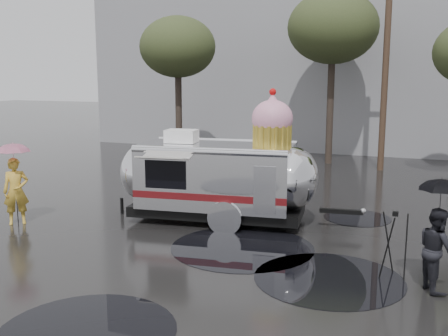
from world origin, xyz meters
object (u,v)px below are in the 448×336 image
at_px(person_left, 16,191).
at_px(airstream_trailer, 221,174).
at_px(tripod, 394,239).
at_px(person_right, 437,249).

bearing_deg(person_left, airstream_trailer, -16.68).
bearing_deg(tripod, person_right, -25.23).
distance_m(airstream_trailer, tripod, 5.73).
xyz_separation_m(person_right, tripod, (-0.82, 0.39, 0.01)).
relative_size(person_right, tripod, 1.16).
bearing_deg(airstream_trailer, person_left, -162.65).
relative_size(airstream_trailer, person_right, 4.34).
xyz_separation_m(person_left, tripod, (10.29, -0.40, -0.11)).
xyz_separation_m(airstream_trailer, person_left, (-5.32, -2.39, -0.42)).
height_order(airstream_trailer, person_right, airstream_trailer).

